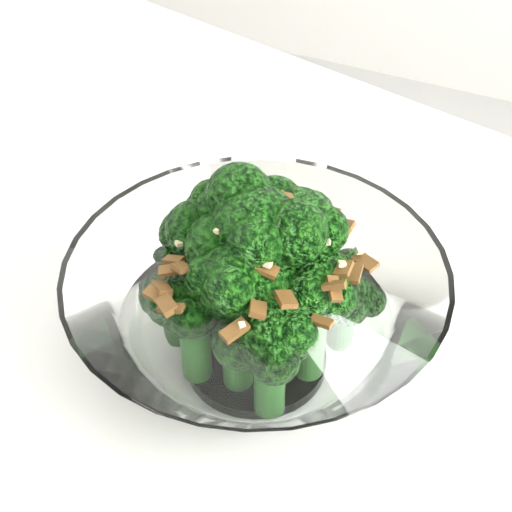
% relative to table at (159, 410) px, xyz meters
% --- Properties ---
extents(table, '(1.35, 1.06, 0.75)m').
position_rel_table_xyz_m(table, '(0.00, 0.00, 0.00)').
color(table, white).
rests_on(table, ground).
extents(broccoli_dish, '(0.24, 0.24, 0.15)m').
position_rel_table_xyz_m(broccoli_dish, '(0.07, 0.02, 0.12)').
color(broccoli_dish, white).
rests_on(broccoli_dish, table).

